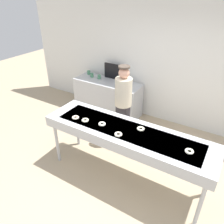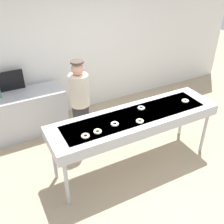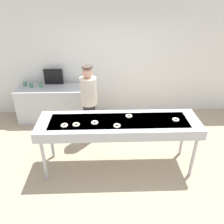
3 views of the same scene
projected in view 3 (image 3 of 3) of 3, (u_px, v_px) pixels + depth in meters
ground_plane at (118, 165)px, 4.18m from camera, size 16.00×16.00×0.00m
back_wall at (114, 51)px, 5.33m from camera, size 8.00×0.12×3.19m
fryer_conveyor at (119, 125)px, 3.74m from camera, size 2.71×0.74×0.98m
sugar_donut_0 at (76, 125)px, 3.56m from camera, size 0.15×0.15×0.03m
sugar_donut_1 at (176, 120)px, 3.70m from camera, size 0.14×0.14×0.03m
sugar_donut_2 at (95, 123)px, 3.61m from camera, size 0.13×0.13×0.03m
sugar_donut_3 at (117, 126)px, 3.53m from camera, size 0.15×0.15×0.03m
sugar_donut_4 at (64, 125)px, 3.54m from camera, size 0.15×0.15×0.03m
sugar_donut_5 at (129, 116)px, 3.80m from camera, size 0.17×0.17×0.03m
worker_baker at (89, 100)px, 4.50m from camera, size 0.33×0.33×1.64m
prep_counter at (55, 104)px, 5.46m from camera, size 1.71×0.59×0.85m
paper_cup_0 at (25, 84)px, 5.36m from camera, size 0.08×0.08×0.10m
paper_cup_1 at (31, 85)px, 5.27m from camera, size 0.08×0.08×0.10m
paper_cup_2 at (41, 85)px, 5.27m from camera, size 0.08×0.08×0.10m
menu_display at (54, 77)px, 5.38m from camera, size 0.45×0.04×0.38m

